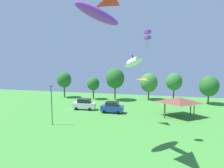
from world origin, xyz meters
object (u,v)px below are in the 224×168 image
object	(u,v)px
light_post_0	(52,103)
parked_car_second_from_left	(112,107)
kite_flying_2	(98,14)
park_pavilion	(179,100)
treeline_tree_5	(209,86)
parked_car_leftmost	(84,104)
treeline_tree_2	(115,78)
kite_flying_5	(145,82)
treeline_tree_4	(174,82)
treeline_tree_0	(64,80)
kite_flying_6	(96,19)
kite_flying_0	(133,62)
kite_flying_1	(148,35)
treeline_tree_1	(93,84)
treeline_tree_3	(149,83)

from	to	relation	value
light_post_0	parked_car_second_from_left	bearing A→B (deg)	50.34
kite_flying_2	park_pavilion	xyz separation A→B (m)	(10.58, 15.80, -12.50)
treeline_tree_5	parked_car_second_from_left	bearing A→B (deg)	-147.76
parked_car_leftmost	treeline_tree_2	xyz separation A→B (m)	(4.15, 11.30, 4.53)
kite_flying_5	treeline_tree_4	bearing A→B (deg)	72.72
park_pavilion	treeline_tree_0	size ratio (longest dim) A/B	0.89
kite_flying_6	treeline_tree_5	xyz separation A→B (m)	(17.74, 31.16, -10.19)
park_pavilion	kite_flying_0	bearing A→B (deg)	-112.40
kite_flying_5	light_post_0	xyz separation A→B (m)	(-14.43, -4.64, -3.21)
kite_flying_1	treeline_tree_4	world-z (taller)	kite_flying_1
kite_flying_6	kite_flying_5	bearing A→B (deg)	73.44
kite_flying_0	kite_flying_2	size ratio (longest dim) A/B	0.74
light_post_0	treeline_tree_0	world-z (taller)	treeline_tree_0
kite_flying_2	park_pavilion	world-z (taller)	kite_flying_2
treeline_tree_5	treeline_tree_4	bearing A→B (deg)	170.39
parked_car_second_from_left	treeline_tree_2	xyz separation A→B (m)	(-2.15, 12.41, 4.57)
park_pavilion	treeline_tree_1	size ratio (longest dim) A/B	1.07
kite_flying_5	treeline_tree_5	xyz separation A→B (m)	(13.70, 17.56, -2.53)
treeline_tree_5	park_pavilion	bearing A→B (deg)	-122.57
kite_flying_0	treeline_tree_3	size ratio (longest dim) A/B	0.53
kite_flying_0	parked_car_leftmost	xyz separation A→B (m)	(-12.26, 16.44, -9.06)
parked_car_leftmost	kite_flying_1	bearing A→B (deg)	-46.71
kite_flying_0	kite_flying_5	bearing A→B (deg)	86.16
parked_car_leftmost	kite_flying_6	bearing A→B (deg)	-67.93
parked_car_second_from_left	treeline_tree_5	xyz separation A→B (m)	(20.38, 12.85, 3.19)
kite_flying_5	treeline_tree_2	xyz separation A→B (m)	(-8.83, 17.12, -1.15)
park_pavilion	treeline_tree_1	world-z (taller)	treeline_tree_1
parked_car_leftmost	treeline_tree_5	world-z (taller)	treeline_tree_5
treeline_tree_4	treeline_tree_5	bearing A→B (deg)	-9.61
park_pavilion	light_post_0	xyz separation A→B (m)	(-20.25, -9.87, 0.54)
parked_car_leftmost	treeline_tree_5	xyz separation A→B (m)	(26.67, 11.75, 3.15)
kite_flying_5	parked_car_second_from_left	xyz separation A→B (m)	(-6.68, 4.71, -5.72)
kite_flying_2	kite_flying_6	bearing A→B (deg)	-76.74
kite_flying_0	treeline_tree_5	xyz separation A→B (m)	(14.41, 28.19, -5.91)
kite_flying_1	treeline_tree_4	distance (m)	28.10
kite_flying_0	parked_car_leftmost	bearing A→B (deg)	126.72
kite_flying_2	treeline_tree_1	world-z (taller)	kite_flying_2
treeline_tree_0	treeline_tree_3	distance (m)	23.07
kite_flying_5	kite_flying_6	size ratio (longest dim) A/B	0.66
treeline_tree_0	treeline_tree_1	bearing A→B (deg)	-3.57
parked_car_leftmost	parked_car_second_from_left	xyz separation A→B (m)	(6.30, -1.10, -0.04)
park_pavilion	treeline_tree_2	size ratio (longest dim) A/B	0.76
treeline_tree_0	treeline_tree_5	bearing A→B (deg)	0.15
parked_car_second_from_left	treeline_tree_2	distance (m)	13.40
treeline_tree_0	treeline_tree_2	bearing A→B (deg)	-1.35
kite_flying_2	parked_car_leftmost	distance (m)	23.33
kite_flying_5	treeline_tree_0	xyz separation A→B (m)	(-23.33, 17.46, -1.91)
kite_flying_2	parked_car_leftmost	xyz separation A→B (m)	(-8.22, 16.39, -14.43)
treeline_tree_0	kite_flying_5	bearing A→B (deg)	-36.81
park_pavilion	treeline_tree_0	bearing A→B (deg)	157.23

